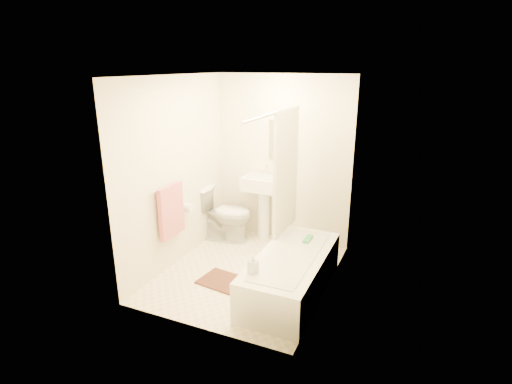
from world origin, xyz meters
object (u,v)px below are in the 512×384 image
at_px(toilet, 225,214).
at_px(soap_bottle, 253,264).
at_px(sink, 263,205).
at_px(bath_mat, 223,281).
at_px(bathtub, 291,274).

xyz_separation_m(toilet, soap_bottle, (1.15, -1.53, 0.16)).
distance_m(sink, bath_mat, 1.48).
distance_m(sink, bathtub, 1.56).
relative_size(toilet, sink, 0.77).
bearing_deg(soap_bottle, bath_mat, 144.60).
bearing_deg(sink, toilet, -151.72).
relative_size(bathtub, bath_mat, 2.93).
bearing_deg(bathtub, soap_bottle, -114.16).
distance_m(toilet, soap_bottle, 1.92).
bearing_deg(toilet, sink, -70.36).
bearing_deg(sink, bath_mat, -86.24).
distance_m(bath_mat, soap_bottle, 0.90).
height_order(sink, soap_bottle, sink).
distance_m(bathtub, bath_mat, 0.86).
xyz_separation_m(bathtub, bath_mat, (-0.82, -0.12, -0.22)).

